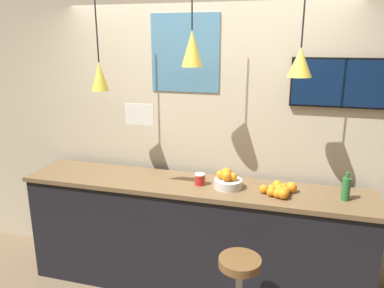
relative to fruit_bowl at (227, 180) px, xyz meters
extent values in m
cube|color=beige|center=(-0.30, 0.38, 0.37)|extent=(8.00, 0.06, 2.90)
cube|color=black|center=(-0.30, 0.00, -0.59)|extent=(2.95, 0.50, 0.98)
cube|color=brown|center=(-0.30, 0.00, -0.08)|extent=(2.99, 0.54, 0.04)
cylinder|color=brown|center=(0.20, -0.56, -0.38)|extent=(0.30, 0.30, 0.06)
cylinder|color=beige|center=(0.01, 0.00, -0.03)|extent=(0.23, 0.23, 0.07)
sphere|color=orange|center=(0.00, -0.04, 0.05)|extent=(0.09, 0.09, 0.09)
sphere|color=orange|center=(-0.04, 0.03, 0.04)|extent=(0.07, 0.07, 0.07)
sphere|color=orange|center=(0.05, -0.01, 0.04)|extent=(0.07, 0.07, 0.07)
sphere|color=orange|center=(-0.01, 0.04, 0.05)|extent=(0.09, 0.09, 0.09)
sphere|color=orange|center=(-0.06, 0.00, 0.04)|extent=(0.07, 0.07, 0.07)
sphere|color=orange|center=(0.40, 0.00, -0.03)|extent=(0.07, 0.07, 0.07)
sphere|color=orange|center=(0.42, -0.01, -0.03)|extent=(0.07, 0.07, 0.07)
sphere|color=orange|center=(0.45, 0.02, -0.03)|extent=(0.08, 0.08, 0.08)
sphere|color=orange|center=(0.36, -0.09, -0.03)|extent=(0.07, 0.07, 0.07)
sphere|color=orange|center=(0.51, 0.04, -0.02)|extent=(0.09, 0.09, 0.09)
sphere|color=orange|center=(0.41, 0.00, -0.03)|extent=(0.07, 0.07, 0.07)
sphere|color=orange|center=(0.46, -0.11, -0.02)|extent=(0.09, 0.09, 0.09)
sphere|color=orange|center=(0.47, -0.05, -0.03)|extent=(0.07, 0.07, 0.07)
sphere|color=orange|center=(0.30, -0.04, -0.03)|extent=(0.07, 0.07, 0.07)
sphere|color=orange|center=(0.41, -0.10, -0.03)|extent=(0.07, 0.07, 0.07)
sphere|color=orange|center=(0.40, 0.07, -0.02)|extent=(0.08, 0.08, 0.08)
sphere|color=orange|center=(0.43, 0.00, -0.03)|extent=(0.07, 0.07, 0.07)
sphere|color=orange|center=(0.37, -0.01, -0.03)|extent=(0.07, 0.07, 0.07)
cylinder|color=#286B33|center=(0.91, 0.00, 0.03)|extent=(0.06, 0.06, 0.18)
cylinder|color=#286B33|center=(0.91, 0.00, 0.14)|extent=(0.03, 0.03, 0.04)
cylinder|color=red|center=(-0.23, 0.00, -0.02)|extent=(0.09, 0.09, 0.09)
cylinder|color=white|center=(-0.23, 0.00, 0.03)|extent=(0.09, 0.09, 0.01)
cylinder|color=black|center=(-1.12, 0.00, 1.33)|extent=(0.01, 0.01, 0.78)
cone|color=yellow|center=(-1.12, 0.00, 0.82)|extent=(0.15, 0.15, 0.24)
sphere|color=#F9EFCC|center=(-1.12, 0.00, 0.72)|extent=(0.04, 0.04, 0.04)
cone|color=yellow|center=(-0.30, 0.00, 1.05)|extent=(0.17, 0.17, 0.28)
sphere|color=#F9EFCC|center=(-0.30, 0.00, 0.93)|extent=(0.04, 0.04, 0.04)
cone|color=yellow|center=(0.51, 0.00, 0.96)|extent=(0.18, 0.18, 0.21)
sphere|color=#F9EFCC|center=(0.51, 0.00, 0.88)|extent=(0.04, 0.04, 0.04)
cube|color=black|center=(0.86, 0.33, 0.79)|extent=(0.83, 0.04, 0.39)
cube|color=#0F2347|center=(0.86, 0.32, 0.79)|extent=(0.80, 0.01, 0.36)
cube|color=white|center=(-0.68, -0.19, 0.55)|extent=(0.24, 0.01, 0.17)
cube|color=teal|center=(-0.47, 0.35, 1.00)|extent=(0.62, 0.01, 0.67)
camera|label=1|loc=(0.50, -2.86, 1.12)|focal=35.00mm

